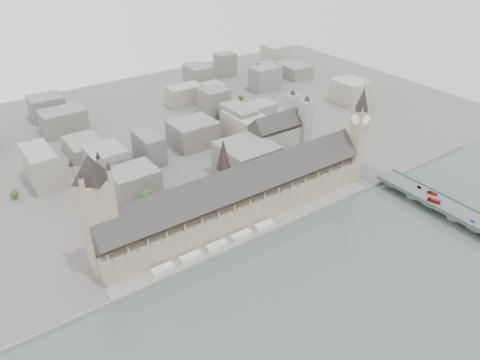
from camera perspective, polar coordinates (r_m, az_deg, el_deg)
ground at (r=418.26m, az=1.25°, el=-5.97°), size 900.00×900.00×0.00m
river_thames at (r=337.06m, az=19.16°, el=-19.50°), size 600.00×600.00×0.00m
embankment_wall at (r=407.88m, az=2.51°, el=-6.83°), size 600.00×1.50×3.00m
river_terrace at (r=412.88m, az=1.88°, el=-6.37°), size 270.00×15.00×2.00m
terrace_tents at (r=393.43m, az=-2.87°, el=-8.01°), size 118.00×7.00×4.00m
palace_of_westminster at (r=418.39m, az=-0.31°, el=-2.16°), size 265.00×40.73×55.44m
elizabeth_tower at (r=477.53m, az=14.29°, el=6.07°), size 17.00×17.00×107.50m
victoria_tower at (r=361.79m, az=-16.99°, el=-3.37°), size 30.00×30.00×100.00m
central_tower at (r=400.02m, az=-2.02°, el=2.03°), size 13.00×13.00×48.00m
westminster_bridge at (r=473.68m, az=23.94°, el=-3.37°), size 25.00×325.00×10.25m
westminster_abbey at (r=529.01m, az=4.89°, el=5.48°), size 68.00×36.00×64.00m
city_skyline_inland at (r=597.75m, az=-12.89°, el=7.23°), size 720.00×360.00×38.00m
park_trees at (r=450.70m, az=-4.29°, el=-1.90°), size 110.00×30.00×15.00m
red_bus_north at (r=469.62m, az=22.56°, el=-2.35°), size 5.83×12.27×3.33m
red_bus_south at (r=481.65m, az=22.39°, el=-1.50°), size 4.36×9.69×2.63m
car_blue at (r=456.54m, az=26.52°, el=-4.50°), size 3.11×4.72×1.49m
car_silver at (r=488.00m, az=21.01°, el=-0.82°), size 3.13×5.06×1.57m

